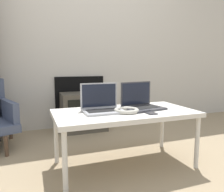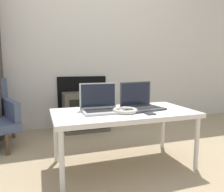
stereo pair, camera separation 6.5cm
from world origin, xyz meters
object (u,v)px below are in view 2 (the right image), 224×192
laptop_right (140,103)px  phone (148,113)px  headphones (125,110)px  tv (86,111)px  laptop_left (101,105)px

laptop_right → phone: 0.20m
headphones → phone: (0.16, -0.09, -0.01)m
tv → laptop_right: bearing=-76.4°
laptop_right → headphones: 0.21m
laptop_right → tv: 1.13m
laptop_left → headphones: (0.17, -0.10, -0.03)m
headphones → tv: bearing=93.7°
laptop_right → phone: laptop_right is taller
phone → laptop_right: bearing=81.7°
laptop_right → headphones: laptop_right is taller
laptop_left → phone: size_ratio=2.22×
tv → laptop_left: bearing=-95.1°
laptop_right → tv: size_ratio=0.63×
phone → tv: bearing=100.4°
tv → phone: bearing=-79.6°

